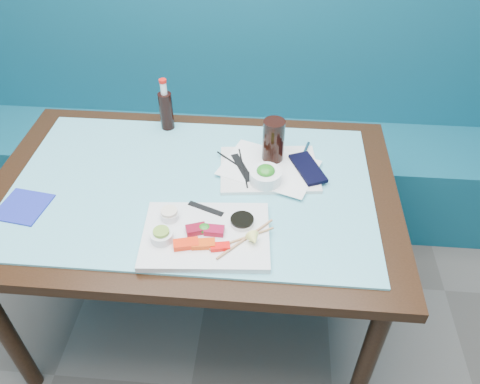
# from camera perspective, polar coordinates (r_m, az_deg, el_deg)

# --- Properties ---
(booth_bench) EXTENTS (3.00, 0.56, 1.17)m
(booth_bench) POSITION_cam_1_polar(r_m,az_deg,el_deg) (2.49, -2.19, 6.74)
(booth_bench) COLOR #105266
(booth_bench) RESTS_ON ground
(dining_table) EXTENTS (1.40, 0.90, 0.75)m
(dining_table) POSITION_cam_1_polar(r_m,az_deg,el_deg) (1.66, -5.71, -1.61)
(dining_table) COLOR black
(dining_table) RESTS_ON ground
(glass_top) EXTENTS (1.22, 0.76, 0.01)m
(glass_top) POSITION_cam_1_polar(r_m,az_deg,el_deg) (1.60, -5.92, 0.66)
(glass_top) COLOR #64BAC8
(glass_top) RESTS_ON dining_table
(sashimi_plate) EXTENTS (0.40, 0.30, 0.02)m
(sashimi_plate) POSITION_cam_1_polar(r_m,az_deg,el_deg) (1.42, -4.17, -5.33)
(sashimi_plate) COLOR white
(sashimi_plate) RESTS_ON glass_top
(salmon_left) EXTENTS (0.08, 0.05, 0.02)m
(salmon_left) POSITION_cam_1_polar(r_m,az_deg,el_deg) (1.37, -6.60, -6.32)
(salmon_left) COLOR #FB2A0A
(salmon_left) RESTS_ON sashimi_plate
(salmon_mid) EXTENTS (0.07, 0.04, 0.02)m
(salmon_mid) POSITION_cam_1_polar(r_m,az_deg,el_deg) (1.37, -4.49, -6.34)
(salmon_mid) COLOR #F24309
(salmon_mid) RESTS_ON sashimi_plate
(salmon_right) EXTENTS (0.06, 0.04, 0.01)m
(salmon_right) POSITION_cam_1_polar(r_m,az_deg,el_deg) (1.36, -2.43, -6.68)
(salmon_right) COLOR #FF0E0A
(salmon_right) RESTS_ON sashimi_plate
(tuna_left) EXTENTS (0.07, 0.05, 0.02)m
(tuna_left) POSITION_cam_1_polar(r_m,az_deg,el_deg) (1.41, -5.38, -4.56)
(tuna_left) COLOR maroon
(tuna_left) RESTS_ON sashimi_plate
(tuna_right) EXTENTS (0.06, 0.04, 0.02)m
(tuna_right) POSITION_cam_1_polar(r_m,az_deg,el_deg) (1.40, -3.16, -4.71)
(tuna_right) COLOR maroon
(tuna_right) RESTS_ON sashimi_plate
(seaweed_garnish) EXTENTS (0.04, 0.04, 0.02)m
(seaweed_garnish) POSITION_cam_1_polar(r_m,az_deg,el_deg) (1.41, -4.35, -4.43)
(seaweed_garnish) COLOR #20761B
(seaweed_garnish) RESTS_ON sashimi_plate
(ramekin_wasabi) EXTENTS (0.08, 0.08, 0.03)m
(ramekin_wasabi) POSITION_cam_1_polar(r_m,az_deg,el_deg) (1.40, -9.51, -5.33)
(ramekin_wasabi) COLOR white
(ramekin_wasabi) RESTS_ON sashimi_plate
(wasabi_fill) EXTENTS (0.06, 0.06, 0.01)m
(wasabi_fill) POSITION_cam_1_polar(r_m,az_deg,el_deg) (1.38, -9.60, -4.79)
(wasabi_fill) COLOR olive
(wasabi_fill) RESTS_ON ramekin_wasabi
(ramekin_ginger) EXTENTS (0.06, 0.06, 0.02)m
(ramekin_ginger) POSITION_cam_1_polar(r_m,az_deg,el_deg) (1.46, -8.58, -2.84)
(ramekin_ginger) COLOR white
(ramekin_ginger) RESTS_ON sashimi_plate
(ginger_fill) EXTENTS (0.06, 0.06, 0.01)m
(ginger_fill) POSITION_cam_1_polar(r_m,az_deg,el_deg) (1.45, -8.65, -2.36)
(ginger_fill) COLOR beige
(ginger_fill) RESTS_ON ramekin_ginger
(soy_dish) EXTENTS (0.08, 0.08, 0.01)m
(soy_dish) POSITION_cam_1_polar(r_m,az_deg,el_deg) (1.43, 0.26, -3.67)
(soy_dish) COLOR white
(soy_dish) RESTS_ON sashimi_plate
(soy_fill) EXTENTS (0.09, 0.09, 0.01)m
(soy_fill) POSITION_cam_1_polar(r_m,az_deg,el_deg) (1.42, 0.26, -3.37)
(soy_fill) COLOR black
(soy_fill) RESTS_ON soy_dish
(lemon_wedge) EXTENTS (0.05, 0.05, 0.04)m
(lemon_wedge) POSITION_cam_1_polar(r_m,az_deg,el_deg) (1.36, 1.67, -5.76)
(lemon_wedge) COLOR #FEFF78
(lemon_wedge) RESTS_ON sashimi_plate
(chopstick_sleeve) EXTENTS (0.12, 0.06, 0.00)m
(chopstick_sleeve) POSITION_cam_1_polar(r_m,az_deg,el_deg) (1.48, -4.20, -2.03)
(chopstick_sleeve) COLOR black
(chopstick_sleeve) RESTS_ON sashimi_plate
(wooden_chopstick_a) EXTENTS (0.19, 0.11, 0.01)m
(wooden_chopstick_a) POSITION_cam_1_polar(r_m,az_deg,el_deg) (1.39, 0.24, -5.70)
(wooden_chopstick_a) COLOR #AC7F51
(wooden_chopstick_a) RESTS_ON sashimi_plate
(wooden_chopstick_b) EXTENTS (0.16, 0.17, 0.01)m
(wooden_chopstick_b) POSITION_cam_1_polar(r_m,az_deg,el_deg) (1.39, 0.66, -5.71)
(wooden_chopstick_b) COLOR #B17B53
(wooden_chopstick_b) RESTS_ON sashimi_plate
(serving_tray) EXTENTS (0.37, 0.29, 0.01)m
(serving_tray) POSITION_cam_1_polar(r_m,az_deg,el_deg) (1.66, 3.55, 2.80)
(serving_tray) COLOR silver
(serving_tray) RESTS_ON glass_top
(paper_placemat) EXTENTS (0.38, 0.32, 0.00)m
(paper_placemat) POSITION_cam_1_polar(r_m,az_deg,el_deg) (1.65, 3.56, 3.00)
(paper_placemat) COLOR white
(paper_placemat) RESTS_ON serving_tray
(seaweed_bowl) EXTENTS (0.11, 0.11, 0.04)m
(seaweed_bowl) POSITION_cam_1_polar(r_m,az_deg,el_deg) (1.58, 3.13, 1.91)
(seaweed_bowl) COLOR white
(seaweed_bowl) RESTS_ON serving_tray
(seaweed_salad) EXTENTS (0.06, 0.06, 0.03)m
(seaweed_salad) POSITION_cam_1_polar(r_m,az_deg,el_deg) (1.56, 3.16, 2.63)
(seaweed_salad) COLOR #237D1D
(seaweed_salad) RESTS_ON seaweed_bowl
(cola_glass) EXTENTS (0.08, 0.08, 0.16)m
(cola_glass) POSITION_cam_1_polar(r_m,az_deg,el_deg) (1.65, 4.10, 6.29)
(cola_glass) COLOR black
(cola_glass) RESTS_ON serving_tray
(navy_pouch) EXTENTS (0.14, 0.19, 0.01)m
(navy_pouch) POSITION_cam_1_polar(r_m,az_deg,el_deg) (1.65, 8.26, 2.88)
(navy_pouch) COLOR black
(navy_pouch) RESTS_ON serving_tray
(fork) EXTENTS (0.04, 0.10, 0.01)m
(fork) POSITION_cam_1_polar(r_m,az_deg,el_deg) (1.74, 7.98, 5.05)
(fork) COLOR silver
(fork) RESTS_ON serving_tray
(black_chopstick_a) EXTENTS (0.19, 0.17, 0.01)m
(black_chopstick_a) POSITION_cam_1_polar(r_m,az_deg,el_deg) (1.64, 0.10, 3.03)
(black_chopstick_a) COLOR black
(black_chopstick_a) RESTS_ON serving_tray
(black_chopstick_b) EXTENTS (0.05, 0.21, 0.01)m
(black_chopstick_b) POSITION_cam_1_polar(r_m,az_deg,el_deg) (1.64, 0.38, 3.01)
(black_chopstick_b) COLOR black
(black_chopstick_b) RESTS_ON serving_tray
(tray_sleeve) EXTENTS (0.09, 0.16, 0.00)m
(tray_sleeve) POSITION_cam_1_polar(r_m,az_deg,el_deg) (1.65, 0.24, 3.00)
(tray_sleeve) COLOR black
(tray_sleeve) RESTS_ON serving_tray
(cola_bottle_body) EXTENTS (0.07, 0.07, 0.15)m
(cola_bottle_body) POSITION_cam_1_polar(r_m,az_deg,el_deg) (1.86, -8.98, 9.73)
(cola_bottle_body) COLOR black
(cola_bottle_body) RESTS_ON glass_top
(cola_bottle_neck) EXTENTS (0.03, 0.03, 0.05)m
(cola_bottle_neck) POSITION_cam_1_polar(r_m,az_deg,el_deg) (1.81, -9.31, 12.38)
(cola_bottle_neck) COLOR white
(cola_bottle_neck) RESTS_ON cola_bottle_body
(cola_bottle_cap) EXTENTS (0.03, 0.03, 0.01)m
(cola_bottle_cap) POSITION_cam_1_polar(r_m,az_deg,el_deg) (1.79, -9.42, 13.21)
(cola_bottle_cap) COLOR red
(cola_bottle_cap) RESTS_ON cola_bottle_neck
(blue_napkin) EXTENTS (0.17, 0.17, 0.01)m
(blue_napkin) POSITION_cam_1_polar(r_m,az_deg,el_deg) (1.67, -24.91, -1.63)
(blue_napkin) COLOR #1B2798
(blue_napkin) RESTS_ON glass_top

